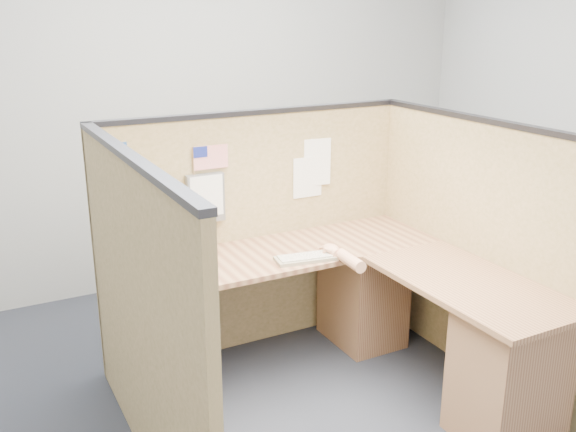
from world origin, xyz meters
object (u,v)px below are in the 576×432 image
mouse (330,252)px  keyboard (310,257)px  l_desk (341,322)px  laptop (162,253)px

mouse → keyboard: bearing=180.0°
l_desk → mouse: size_ratio=18.89×
keyboard → mouse: 0.14m
keyboard → mouse: size_ratio=4.09×
laptop → l_desk: bearing=-27.6°
keyboard → mouse: bearing=9.0°
l_desk → mouse: mouse is taller
l_desk → keyboard: bearing=117.9°
keyboard → l_desk: bearing=-53.1°
mouse → laptop: bearing=157.6°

